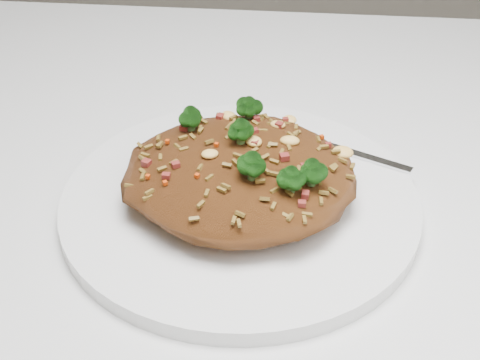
% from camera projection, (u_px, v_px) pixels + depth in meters
% --- Properties ---
extents(dining_table, '(1.20, 0.80, 0.75)m').
position_uv_depth(dining_table, '(343.00, 274.00, 0.62)').
color(dining_table, silver).
rests_on(dining_table, ground).
extents(plate, '(0.29, 0.29, 0.01)m').
position_uv_depth(plate, '(240.00, 201.00, 0.55)').
color(plate, white).
rests_on(plate, dining_table).
extents(fried_rice, '(0.19, 0.17, 0.07)m').
position_uv_depth(fried_rice, '(240.00, 166.00, 0.53)').
color(fried_rice, brown).
rests_on(fried_rice, plate).
extents(fork, '(0.15, 0.08, 0.00)m').
position_uv_depth(fork, '(334.00, 147.00, 0.60)').
color(fork, silver).
rests_on(fork, plate).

